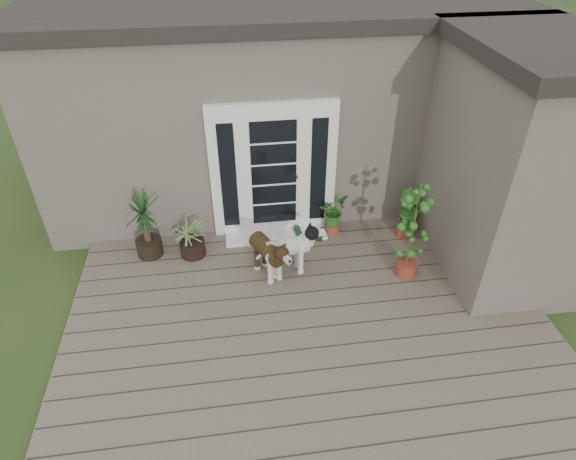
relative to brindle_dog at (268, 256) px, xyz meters
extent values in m
cube|color=#6B5B4C|center=(0.42, -1.10, -0.40)|extent=(6.20, 4.60, 0.12)
cube|color=#665E54|center=(0.42, 3.15, 1.09)|extent=(7.40, 4.00, 3.10)
cube|color=#665E54|center=(3.32, 0.00, 1.09)|extent=(1.60, 2.40, 3.10)
cube|color=#2D2826|center=(3.32, 0.00, 2.74)|extent=(1.80, 2.60, 0.20)
cube|color=white|center=(0.22, 1.10, 0.74)|extent=(1.90, 0.14, 2.15)
cube|color=white|center=(0.22, 0.90, -0.31)|extent=(1.60, 0.40, 0.05)
imported|color=#225819|center=(1.13, 0.90, -0.06)|extent=(0.61, 0.61, 0.56)
imported|color=#1F4E16|center=(2.25, 0.65, -0.04)|extent=(0.46, 0.46, 0.59)
imported|color=#1F5317|center=(2.56, 0.90, -0.05)|extent=(0.42, 0.42, 0.58)
camera|label=1|loc=(-0.45, -5.30, 4.32)|focal=30.34mm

